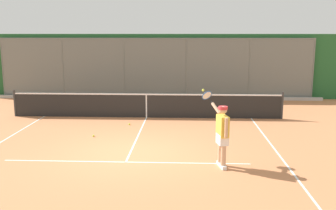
# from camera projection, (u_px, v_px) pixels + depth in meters

# --- Properties ---
(ground_plane) EXTENTS (60.00, 60.00, 0.00)m
(ground_plane) POSITION_uv_depth(u_px,v_px,m) (130.00, 153.00, 10.73)
(ground_plane) COLOR #C67A4C
(court_line_markings) EXTENTS (8.38, 9.72, 0.01)m
(court_line_markings) POSITION_uv_depth(u_px,v_px,m) (124.00, 166.00, 9.65)
(court_line_markings) COLOR white
(court_line_markings) RESTS_ON ground
(fence_backdrop) EXTENTS (18.80, 1.37, 3.27)m
(fence_backdrop) POSITION_uv_depth(u_px,v_px,m) (156.00, 66.00, 19.85)
(fence_backdrop) COLOR slate
(fence_backdrop) RESTS_ON ground
(tennis_net) EXTENTS (10.77, 0.09, 1.07)m
(tennis_net) POSITION_uv_depth(u_px,v_px,m) (146.00, 105.00, 15.10)
(tennis_net) COLOR #2D2D2D
(tennis_net) RESTS_ON ground
(tennis_player) EXTENTS (0.68, 1.26, 1.86)m
(tennis_player) POSITION_uv_depth(u_px,v_px,m) (222.00, 132.00, 9.46)
(tennis_player) COLOR silver
(tennis_player) RESTS_ON ground
(tennis_ball_mid_court) EXTENTS (0.07, 0.07, 0.07)m
(tennis_ball_mid_court) POSITION_uv_depth(u_px,v_px,m) (129.00, 124.00, 13.95)
(tennis_ball_mid_court) COLOR #C1D138
(tennis_ball_mid_court) RESTS_ON ground
(tennis_ball_by_sideline) EXTENTS (0.07, 0.07, 0.07)m
(tennis_ball_by_sideline) POSITION_uv_depth(u_px,v_px,m) (94.00, 136.00, 12.38)
(tennis_ball_by_sideline) COLOR #C1D138
(tennis_ball_by_sideline) RESTS_ON ground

